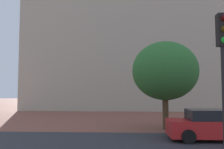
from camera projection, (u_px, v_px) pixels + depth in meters
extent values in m
plane|color=brown|center=(116.00, 140.00, 11.55)|extent=(120.00, 120.00, 0.00)
cube|color=#2D2D33|center=(116.00, 146.00, 10.32)|extent=(120.00, 6.54, 0.00)
cube|color=#B2A893|center=(125.00, 59.00, 34.48)|extent=(25.57, 13.66, 14.17)
cube|color=#2D3842|center=(125.00, 3.00, 35.05)|extent=(23.52, 12.57, 2.40)
cube|color=#B2A893|center=(136.00, 10.00, 34.89)|extent=(5.80, 5.80, 28.65)
cylinder|color=#B2A893|center=(36.00, 43.00, 29.84)|extent=(2.80, 2.80, 16.76)
cylinder|color=#B2A893|center=(218.00, 37.00, 28.72)|extent=(2.80, 2.80, 17.81)
cube|color=red|center=(214.00, 128.00, 11.55)|extent=(4.45, 1.71, 0.80)
cube|color=black|center=(214.00, 115.00, 11.59)|extent=(2.49, 1.51, 0.51)
cylinder|color=black|center=(189.00, 137.00, 10.75)|extent=(0.64, 0.22, 0.64)
cylinder|color=black|center=(180.00, 130.00, 12.46)|extent=(0.64, 0.22, 0.64)
cube|color=black|center=(222.00, 30.00, 6.44)|extent=(0.28, 0.24, 0.90)
sphere|color=#390606|center=(224.00, 18.00, 6.33)|extent=(0.18, 0.18, 0.18)
sphere|color=#3C3306|center=(224.00, 29.00, 6.31)|extent=(0.18, 0.18, 0.18)
cylinder|color=#4C3823|center=(166.00, 113.00, 14.83)|extent=(0.37, 0.37, 2.01)
ellipsoid|color=#2D6B2D|center=(165.00, 71.00, 15.01)|extent=(4.16, 4.16, 3.74)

